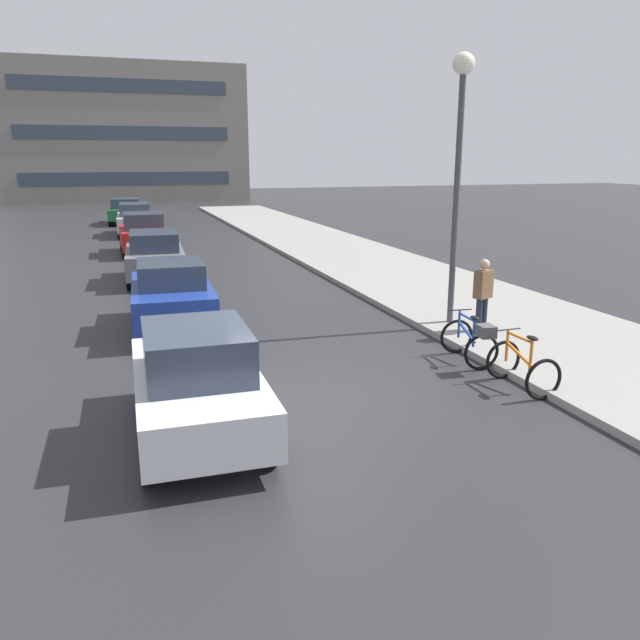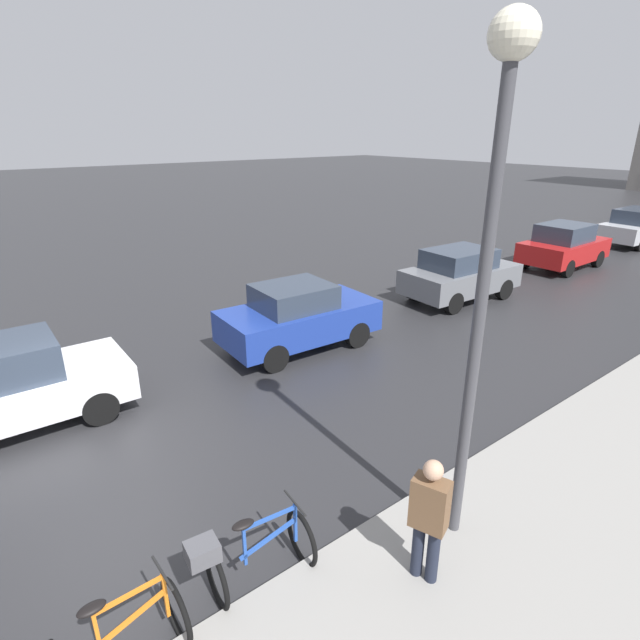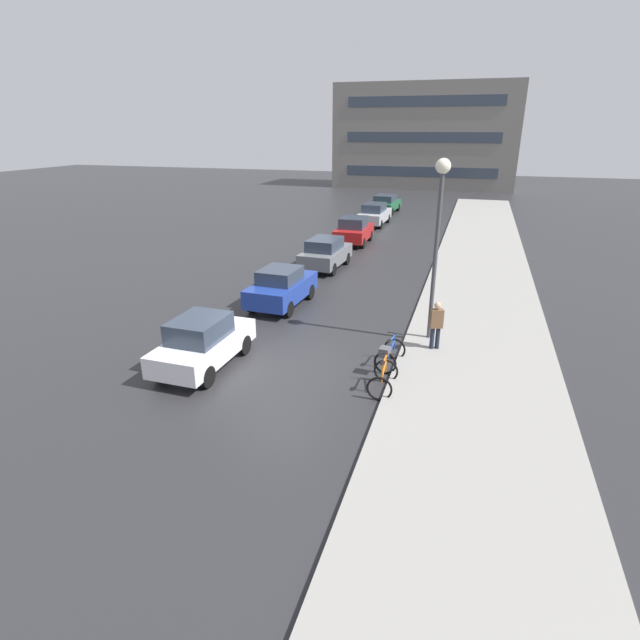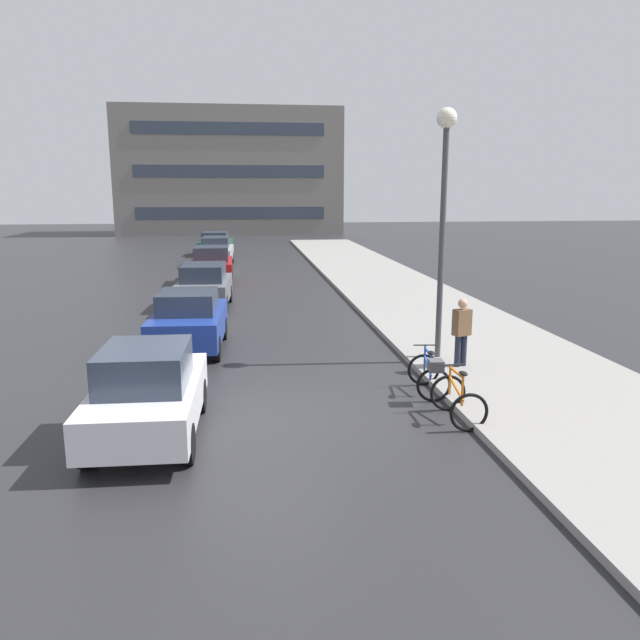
{
  "view_description": "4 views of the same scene",
  "coord_description": "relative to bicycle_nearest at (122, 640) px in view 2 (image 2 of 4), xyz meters",
  "views": [
    {
      "loc": [
        -3.0,
        -9.26,
        3.87
      ],
      "look_at": [
        0.67,
        1.69,
        0.85
      ],
      "focal_mm": 35.0,
      "sensor_mm": 36.0,
      "label": 1
    },
    {
      "loc": [
        7.33,
        -1.34,
        5.0
      ],
      "look_at": [
        -0.63,
        4.83,
        1.12
      ],
      "focal_mm": 28.0,
      "sensor_mm": 36.0,
      "label": 2
    },
    {
      "loc": [
        5.48,
        -13.03,
        6.9
      ],
      "look_at": [
        0.87,
        1.8,
        0.87
      ],
      "focal_mm": 28.0,
      "sensor_mm": 36.0,
      "label": 3
    },
    {
      "loc": [
        -0.37,
        -11.26,
        4.18
      ],
      "look_at": [
        1.39,
        2.76,
        1.22
      ],
      "focal_mm": 35.0,
      "sensor_mm": 36.0,
      "label": 4
    }
  ],
  "objects": [
    {
      "name": "ground_plane",
      "position": [
        -3.5,
        0.78,
        -0.4
      ],
      "size": [
        140.0,
        140.0,
        0.0
      ],
      "primitive_type": "plane",
      "color": "#28282B"
    },
    {
      "name": "bicycle_nearest",
      "position": [
        0.0,
        0.0,
        0.0
      ],
      "size": [
        0.73,
        1.17,
        1.0
      ],
      "color": "black",
      "rests_on": "ground"
    },
    {
      "name": "bicycle_second",
      "position": [
        -0.09,
        1.44,
        0.09
      ],
      "size": [
        0.82,
        1.45,
        0.96
      ],
      "color": "black",
      "rests_on": "ground"
    },
    {
      "name": "car_white",
      "position": [
        -5.52,
        -0.1,
        0.4
      ],
      "size": [
        1.78,
        3.79,
        1.63
      ],
      "color": "silver",
      "rests_on": "ground"
    },
    {
      "name": "car_blue",
      "position": [
        -5.29,
        5.85,
        0.4
      ],
      "size": [
        1.92,
        3.82,
        1.6
      ],
      "color": "navy",
      "rests_on": "ground"
    },
    {
      "name": "car_grey",
      "position": [
        -5.23,
        11.9,
        0.42
      ],
      "size": [
        1.95,
        3.82,
        1.6
      ],
      "color": "slate",
      "rests_on": "ground"
    },
    {
      "name": "car_red",
      "position": [
        -5.23,
        18.13,
        0.44
      ],
      "size": [
        1.88,
        3.74,
        1.68
      ],
      "color": "#AD1919",
      "rests_on": "ground"
    },
    {
      "name": "car_silver",
      "position": [
        -5.27,
        24.8,
        0.42
      ],
      "size": [
        1.88,
        4.35,
        1.62
      ],
      "color": "#B2B5BA",
      "rests_on": "ground"
    },
    {
      "name": "pedestrian",
      "position": [
        1.13,
        3.05,
        0.58
      ],
      "size": [
        0.46,
        0.36,
        1.73
      ],
      "color": "#1E2333",
      "rests_on": "ground"
    },
    {
      "name": "streetlamp",
      "position": [
        0.87,
        3.94,
        3.86
      ],
      "size": [
        0.47,
        0.47,
        6.02
      ],
      "color": "#424247",
      "rests_on": "ground"
    }
  ]
}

